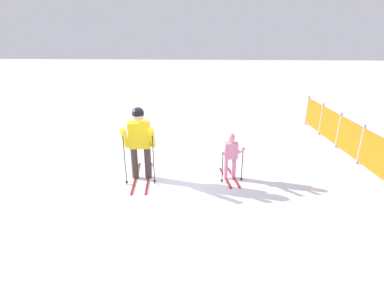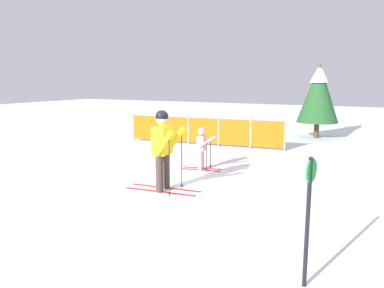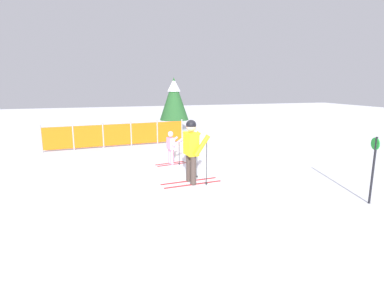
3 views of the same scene
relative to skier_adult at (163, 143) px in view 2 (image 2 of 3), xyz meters
The scene contains 6 objects.
ground_plane 1.10m from the skier_adult, 83.11° to the left, with size 60.00×60.00×0.00m, color white.
skier_adult is the anchor object (origin of this frame).
skier_child 2.19m from the skier_adult, 92.32° to the left, with size 1.11×0.55×1.16m.
safety_fence 5.92m from the skier_adult, 106.78° to the left, with size 6.04×0.56×1.11m.
conifer_far 9.68m from the skier_adult, 79.36° to the left, with size 1.69×1.69×3.13m.
trail_marker 4.38m from the skier_adult, 36.19° to the right, with size 0.08×0.28×1.57m.
Camera 2 is at (4.17, -7.15, 2.43)m, focal length 35.00 mm.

